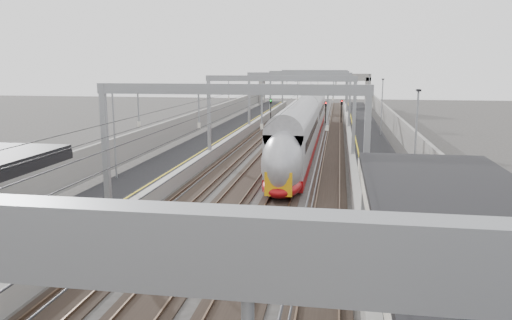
% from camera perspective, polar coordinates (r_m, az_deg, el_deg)
% --- Properties ---
extents(platform_left, '(4.00, 120.00, 1.00)m').
position_cam_1_polar(platform_left, '(48.18, -6.37, 1.20)').
color(platform_left, black).
rests_on(platform_left, ground).
extents(platform_right, '(4.00, 120.00, 1.00)m').
position_cam_1_polar(platform_right, '(46.49, 12.98, 0.64)').
color(platform_right, black).
rests_on(platform_right, ground).
extents(tracks, '(11.40, 140.00, 0.20)m').
position_cam_1_polar(tracks, '(46.74, 3.13, 0.39)').
color(tracks, black).
rests_on(tracks, ground).
extents(overhead_line, '(13.00, 140.00, 6.60)m').
position_cam_1_polar(overhead_line, '(52.61, 4.00, 8.22)').
color(overhead_line, gray).
rests_on(overhead_line, platform_left).
extents(overbridge, '(22.00, 2.20, 6.90)m').
position_cam_1_polar(overbridge, '(100.88, 6.66, 8.89)').
color(overbridge, gray).
rests_on(overbridge, ground).
extents(wall_left, '(0.30, 120.00, 3.20)m').
position_cam_1_polar(wall_left, '(48.97, -10.00, 2.56)').
color(wall_left, gray).
rests_on(wall_left, ground).
extents(wall_right, '(0.30, 120.00, 3.20)m').
position_cam_1_polar(wall_right, '(46.63, 16.97, 1.85)').
color(wall_right, gray).
rests_on(wall_right, ground).
extents(train, '(2.69, 49.07, 4.26)m').
position_cam_1_polar(train, '(52.72, 5.56, 3.78)').
color(train, '#9E0E11').
rests_on(train, ground).
extents(signal_green, '(0.32, 0.32, 3.48)m').
position_cam_1_polar(signal_green, '(76.04, 1.69, 6.19)').
color(signal_green, black).
rests_on(signal_green, ground).
extents(signal_red_near, '(0.32, 0.32, 3.48)m').
position_cam_1_polar(signal_red_near, '(71.36, 7.99, 5.80)').
color(signal_red_near, black).
rests_on(signal_red_near, ground).
extents(signal_red_far, '(0.32, 0.32, 3.48)m').
position_cam_1_polar(signal_red_far, '(75.23, 9.75, 6.00)').
color(signal_red_far, black).
rests_on(signal_red_far, ground).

